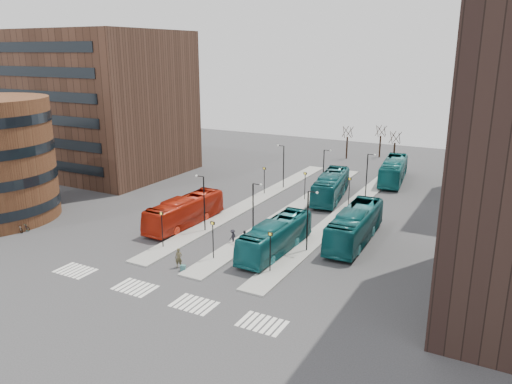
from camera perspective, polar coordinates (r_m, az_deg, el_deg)
The scene contains 21 objects.
ground at distance 40.42m, azimuth -16.42°, elevation -12.98°, with size 160.00×160.00×0.00m, color #303033.
island_left at distance 64.99m, azimuth -0.37°, elevation -1.11°, with size 2.50×45.00×0.15m, color gray.
island_mid at distance 62.47m, azimuth 4.47°, elevation -1.87°, with size 2.50×45.00×0.15m, color gray.
island_right at distance 60.43m, azimuth 9.68°, elevation -2.67°, with size 2.50×45.00×0.15m, color gray.
suitcase at distance 45.69m, azimuth -8.33°, elevation -8.59°, with size 0.43×0.35×0.54m, color navy.
red_bus at distance 56.68m, azimuth -8.14°, elevation -2.21°, with size 2.72×11.64×3.24m, color #B4220D.
teal_bus_a at distance 48.81m, azimuth 2.26°, elevation -5.10°, with size 2.69×11.51×3.21m, color #135C61.
teal_bus_b at distance 66.81m, azimuth 8.56°, elevation 0.67°, with size 2.92×12.47×3.47m, color #12555A.
teal_bus_c at distance 52.29m, azimuth 11.24°, elevation -3.76°, with size 2.96×12.67×3.53m, color #12575B.
teal_bus_d at distance 77.47m, azimuth 15.43°, elevation 2.40°, with size 2.95×12.62×3.52m, color #166C6E.
traveller at distance 46.19m, azimuth -8.83°, elevation -7.46°, with size 0.67×0.44×1.83m, color #4E472F.
commuter_a at distance 58.48m, azimuth -8.47°, elevation -2.37°, with size 0.90×0.70×1.85m, color black.
commuter_b at distance 50.25m, azimuth -1.32°, elevation -5.36°, with size 1.02×0.42×1.74m, color black.
commuter_c at distance 51.29m, azimuth -2.68°, elevation -5.08°, with size 0.95×0.55×1.47m, color black.
bicycle_mid at distance 60.03m, azimuth -25.50°, elevation -3.79°, with size 0.43×1.54×0.92m, color gray.
bicycle_far at distance 60.30m, azimuth -25.14°, elevation -3.68°, with size 0.58×1.68×0.88m, color gray.
crosswalk_stripes at distance 41.93m, azimuth -10.79°, elevation -11.47°, with size 22.35×2.40×0.01m.
office_block at distance 84.08m, azimuth -17.50°, elevation 9.66°, with size 25.00×20.12×22.00m.
sign_poles at distance 55.89m, azimuth 1.22°, elevation -1.46°, with size 12.45×22.12×3.65m.
lamp_posts at distance 59.47m, azimuth 4.32°, elevation 0.74°, with size 14.04×20.24×6.12m.
bare_trees at distance 91.68m, azimuth 13.27°, elevation 5.20°, with size 10.97×8.14×5.90m.
Camera 1 is at (25.86, -24.51, 19.09)m, focal length 35.00 mm.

